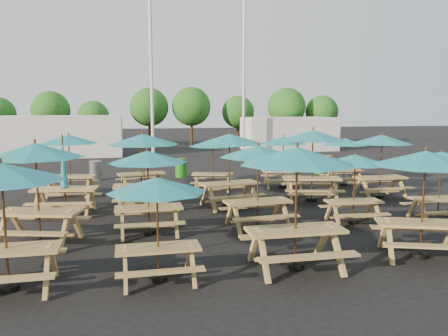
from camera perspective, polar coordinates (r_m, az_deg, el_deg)
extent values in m
plane|color=black|center=(14.97, 1.20, -4.94)|extent=(120.00, 120.00, 0.00)
cube|color=#A7824A|center=(8.92, -26.53, -9.55)|extent=(1.86, 0.74, 0.06)
cube|color=#A7824A|center=(9.64, -25.44, -10.07)|extent=(1.86, 0.27, 0.04)
cylinder|color=black|center=(9.15, -26.26, -13.81)|extent=(0.37, 0.37, 0.10)
cylinder|color=brown|center=(8.81, -26.70, -6.92)|extent=(0.05, 0.05, 2.37)
cone|color=teal|center=(8.63, -27.10, -0.48)|extent=(2.20, 2.20, 0.33)
cube|color=#A7824A|center=(11.51, -23.03, -5.34)|extent=(2.10, 1.27, 0.07)
cube|color=#A7824A|center=(10.97, -24.64, -7.76)|extent=(1.96, 0.80, 0.04)
cube|color=#A7824A|center=(12.21, -21.42, -6.05)|extent=(1.96, 0.80, 0.04)
cylinder|color=black|center=(11.70, -22.83, -8.93)|extent=(0.39, 0.39, 0.11)
cylinder|color=brown|center=(11.42, -23.14, -3.15)|extent=(0.05, 0.05, 2.51)
cone|color=teal|center=(11.28, -23.43, 2.14)|extent=(2.86, 2.86, 0.35)
cube|color=#A7824A|center=(14.49, -20.09, -2.58)|extent=(2.04, 1.00, 0.07)
cube|color=#A7824A|center=(13.87, -20.80, -4.40)|extent=(1.98, 0.51, 0.04)
cube|color=#A7824A|center=(15.23, -19.33, -3.27)|extent=(1.98, 0.51, 0.04)
cylinder|color=black|center=(14.64, -19.95, -5.49)|extent=(0.39, 0.39, 0.11)
cylinder|color=brown|center=(14.42, -20.17, -0.83)|extent=(0.05, 0.05, 2.51)
cone|color=teal|center=(14.36, -20.25, 0.89)|extent=(0.24, 0.24, 1.64)
cube|color=#A7824A|center=(17.47, -19.44, -1.03)|extent=(1.92, 0.99, 0.06)
cube|color=#A7824A|center=(16.88, -20.03, -2.37)|extent=(1.85, 0.54, 0.04)
cube|color=#A7824A|center=(18.15, -18.80, -1.63)|extent=(1.85, 0.54, 0.04)
cylinder|color=black|center=(17.58, -19.33, -3.30)|extent=(0.37, 0.37, 0.10)
cylinder|color=brown|center=(17.41, -19.50, 0.33)|extent=(0.04, 0.04, 2.34)
cone|color=teal|center=(17.32, -19.65, 3.57)|extent=(2.47, 2.47, 0.33)
cube|color=#A7824A|center=(8.55, -8.59, -10.29)|extent=(1.61, 0.64, 0.05)
cube|color=#A7824A|center=(8.08, -8.24, -13.29)|extent=(1.60, 0.24, 0.04)
cube|color=#A7824A|center=(9.18, -8.83, -10.69)|extent=(1.60, 0.24, 0.04)
cylinder|color=black|center=(8.76, -8.51, -14.10)|extent=(0.32, 0.32, 0.09)
cylinder|color=brown|center=(8.44, -8.64, -7.94)|extent=(0.04, 0.04, 2.04)
cone|color=teal|center=(8.25, -8.77, -2.17)|extent=(1.91, 1.91, 0.28)
cube|color=#A7824A|center=(11.64, -9.81, -5.12)|extent=(1.75, 0.69, 0.06)
cube|color=#A7824A|center=(11.08, -9.62, -7.27)|extent=(1.75, 0.25, 0.04)
cube|color=#A7824A|center=(12.33, -9.91, -5.74)|extent=(1.75, 0.25, 0.04)
cylinder|color=black|center=(11.81, -9.73, -8.29)|extent=(0.35, 0.35, 0.10)
cylinder|color=brown|center=(11.56, -9.85, -3.19)|extent=(0.04, 0.04, 2.24)
cone|color=teal|center=(11.42, -9.96, 1.46)|extent=(2.07, 2.07, 0.31)
cube|color=#A7824A|center=(14.43, -10.39, -2.27)|extent=(1.98, 0.80, 0.07)
cube|color=#A7824A|center=(13.78, -10.32, -4.09)|extent=(1.97, 0.31, 0.04)
cube|color=#A7824A|center=(15.19, -10.39, -2.98)|extent=(1.97, 0.31, 0.04)
cylinder|color=black|center=(14.58, -10.32, -5.19)|extent=(0.39, 0.39, 0.11)
cylinder|color=brown|center=(14.36, -10.43, -0.51)|extent=(0.05, 0.05, 2.51)
cone|color=teal|center=(14.25, -10.54, 3.71)|extent=(2.36, 2.36, 0.35)
cube|color=#A7824A|center=(17.56, -10.74, -0.72)|extent=(1.90, 1.03, 0.06)
cube|color=#A7824A|center=(16.97, -10.24, -1.99)|extent=(1.82, 0.59, 0.04)
cube|color=#A7824A|center=(18.24, -11.16, -1.34)|extent=(1.82, 0.59, 0.04)
cylinder|color=black|center=(17.68, -10.69, -2.94)|extent=(0.36, 0.36, 0.10)
cylinder|color=brown|center=(17.51, -10.78, 0.61)|extent=(0.04, 0.04, 2.30)
cone|color=teal|center=(17.41, -10.86, 3.78)|extent=(2.49, 2.49, 0.32)
cube|color=#A7824A|center=(9.16, 9.32, -7.99)|extent=(2.01, 0.79, 0.07)
cube|color=#A7824A|center=(8.60, 11.05, -11.32)|extent=(2.00, 0.29, 0.04)
cube|color=#A7824A|center=(9.91, 7.74, -8.68)|extent=(2.00, 0.29, 0.04)
cylinder|color=black|center=(9.39, 9.21, -12.50)|extent=(0.40, 0.40, 0.11)
cylinder|color=brown|center=(9.04, 9.38, -5.21)|extent=(0.05, 0.05, 2.56)
cone|color=teal|center=(8.87, 9.53, 1.60)|extent=(2.37, 2.37, 0.36)
cube|color=#A7824A|center=(12.11, 4.43, -4.38)|extent=(1.88, 0.86, 0.06)
cube|color=#A7824A|center=(11.58, 5.62, -6.46)|extent=(1.84, 0.41, 0.04)
cube|color=#A7824A|center=(12.78, 3.32, -5.07)|extent=(1.84, 0.41, 0.04)
cylinder|color=black|center=(12.28, 4.39, -7.57)|extent=(0.36, 0.36, 0.10)
cylinder|color=brown|center=(12.03, 4.45, -2.45)|extent=(0.04, 0.04, 2.33)
cone|color=teal|center=(11.90, 4.50, 2.21)|extent=(2.32, 2.32, 0.32)
cube|color=#A7824A|center=(14.66, 0.70, -2.01)|extent=(2.06, 1.12, 0.07)
cube|color=#A7824A|center=(14.08, 1.88, -3.72)|extent=(1.97, 0.65, 0.04)
cube|color=#A7824A|center=(15.37, -0.38, -2.75)|extent=(1.97, 0.65, 0.04)
cylinder|color=black|center=(14.81, 0.70, -4.86)|extent=(0.39, 0.39, 0.11)
cylinder|color=brown|center=(14.60, 0.70, -0.29)|extent=(0.05, 0.05, 2.49)
cone|color=teal|center=(14.49, 0.71, 3.83)|extent=(2.70, 2.70, 0.35)
cube|color=#A7824A|center=(17.57, -1.50, -0.79)|extent=(1.76, 1.04, 0.05)
cube|color=#A7824A|center=(17.02, -1.65, -1.98)|extent=(1.65, 0.64, 0.04)
cube|color=#A7824A|center=(18.21, -1.35, -1.33)|extent=(1.65, 0.64, 0.04)
cylinder|color=black|center=(17.68, -1.49, -2.81)|extent=(0.33, 0.33, 0.09)
cylinder|color=brown|center=(17.52, -1.50, 0.42)|extent=(0.04, 0.04, 2.11)
cone|color=teal|center=(17.43, -1.51, 3.32)|extent=(2.37, 2.37, 0.29)
cube|color=#A7824A|center=(10.66, 24.42, -6.60)|extent=(2.03, 1.32, 0.06)
cube|color=#A7824A|center=(10.10, 25.47, -9.22)|extent=(1.87, 0.88, 0.04)
cube|color=#A7824A|center=(11.37, 23.33, -7.24)|extent=(1.87, 0.88, 0.04)
cylinder|color=black|center=(10.85, 24.20, -10.31)|extent=(0.38, 0.38, 0.10)
cylinder|color=brown|center=(10.56, 24.55, -4.34)|extent=(0.05, 0.05, 2.41)
cone|color=teal|center=(10.41, 24.87, 1.15)|extent=(2.84, 2.84, 0.34)
cube|color=#A7824A|center=(13.10, 16.57, -4.19)|extent=(1.62, 0.72, 0.05)
cube|color=#A7824A|center=(12.64, 17.62, -5.85)|extent=(1.60, 0.33, 0.04)
cube|color=#A7824A|center=(13.67, 15.51, -4.75)|extent=(1.60, 0.33, 0.04)
cylinder|color=black|center=(13.23, 16.46, -6.77)|extent=(0.32, 0.32, 0.09)
cylinder|color=brown|center=(13.03, 16.63, -2.63)|extent=(0.04, 0.04, 2.03)
cone|color=teal|center=(12.91, 16.78, 1.10)|extent=(1.99, 1.99, 0.28)
cube|color=#A7824A|center=(15.87, 11.40, -1.32)|extent=(2.14, 1.24, 0.07)
cube|color=#A7824A|center=(15.21, 11.83, -2.97)|extent=(2.02, 0.75, 0.04)
cube|color=#A7824A|center=(16.64, 10.95, -2.03)|extent=(2.02, 0.75, 0.04)
cylinder|color=black|center=(16.01, 11.33, -4.05)|extent=(0.40, 0.40, 0.11)
cylinder|color=brown|center=(15.80, 11.45, 0.32)|extent=(0.05, 0.05, 2.57)
cone|color=teal|center=(15.70, 11.55, 4.24)|extent=(2.86, 2.86, 0.36)
cube|color=#A7824A|center=(18.37, 7.69, -0.42)|extent=(1.79, 0.96, 0.06)
cube|color=#A7824A|center=(17.81, 7.98, -1.58)|extent=(1.71, 0.55, 0.04)
cube|color=#A7824A|center=(19.02, 7.39, -0.97)|extent=(1.71, 0.55, 0.04)
cylinder|color=black|center=(18.48, 7.65, -2.41)|extent=(0.34, 0.34, 0.09)
cylinder|color=brown|center=(18.32, 7.71, 0.77)|extent=(0.04, 0.04, 2.16)
cone|color=teal|center=(18.23, 7.76, 3.62)|extent=(2.33, 2.33, 0.30)
cube|color=#A7824A|center=(14.32, 26.25, -3.60)|extent=(1.67, 0.76, 0.05)
cube|color=#A7824A|center=(14.86, 24.91, -4.16)|extent=(1.64, 0.35, 0.04)
cylinder|color=black|center=(14.45, 26.10, -6.02)|extent=(0.33, 0.33, 0.09)
cylinder|color=brown|center=(14.26, 26.34, -2.14)|extent=(0.04, 0.04, 2.08)
cone|color=teal|center=(14.15, 26.55, 1.37)|extent=(2.06, 2.06, 0.29)
cube|color=#A7824A|center=(17.15, 19.73, -1.17)|extent=(1.87, 0.75, 0.06)
cube|color=#A7824A|center=(16.63, 20.87, -2.54)|extent=(1.86, 0.29, 0.04)
cube|color=#A7824A|center=(17.78, 18.57, -1.79)|extent=(1.86, 0.29, 0.04)
cylinder|color=black|center=(17.27, 19.62, -3.50)|extent=(0.37, 0.37, 0.10)
cylinder|color=brown|center=(17.09, 19.79, 0.23)|extent=(0.05, 0.05, 2.37)
cone|color=teal|center=(17.00, 19.95, 3.57)|extent=(2.22, 2.22, 0.33)
cube|color=#A7824A|center=(19.46, 15.42, -0.28)|extent=(1.64, 0.71, 0.05)
cube|color=#A7824A|center=(18.99, 16.29, -1.29)|extent=(1.62, 0.31, 0.04)
cube|color=#A7824A|center=(20.00, 14.54, -0.79)|extent=(1.62, 0.31, 0.04)
cylinder|color=black|center=(19.55, 15.36, -2.07)|extent=(0.32, 0.32, 0.09)
cylinder|color=brown|center=(19.41, 15.46, 0.79)|extent=(0.04, 0.04, 2.06)
cone|color=teal|center=(19.33, 15.55, 3.34)|extent=(1.99, 1.99, 0.29)
cylinder|color=gray|center=(21.00, -16.43, -0.34)|extent=(0.56, 0.56, 0.89)
cylinder|color=#1A8117|center=(21.18, -5.63, 0.01)|extent=(0.56, 0.56, 0.89)
cylinder|color=#C53C0B|center=(23.15, 13.31, 0.50)|extent=(0.56, 0.56, 0.89)
cylinder|color=#1A8117|center=(22.76, 12.46, 0.41)|extent=(0.56, 0.56, 0.89)
cylinder|color=silver|center=(28.38, -9.48, 13.15)|extent=(0.20, 0.20, 12.00)
cylinder|color=silver|center=(31.33, 2.61, 12.72)|extent=(0.20, 0.20, 12.00)
cube|color=silver|center=(32.61, -20.24, 3.97)|extent=(8.00, 4.00, 2.80)
cube|color=silver|center=(35.49, 8.40, 4.47)|extent=(7.00, 4.00, 2.60)
cylinder|color=#382314|center=(40.96, -27.22, 3.65)|extent=(0.24, 0.24, 1.92)
cylinder|color=#382314|center=(38.72, -21.55, 3.94)|extent=(0.24, 0.24, 2.14)
sphere|color=#1E5919|center=(38.65, -21.70, 7.03)|extent=(3.11, 3.11, 3.11)
cylinder|color=#382314|center=(38.07, -16.60, 3.84)|extent=(0.24, 0.24, 1.78)
sphere|color=#1E5919|center=(38.00, -16.70, 6.46)|extent=(2.59, 2.59, 2.59)
cylinder|color=#382314|center=(39.02, -9.67, 4.53)|extent=(0.24, 0.24, 2.31)
sphere|color=#1E5919|center=(38.96, -9.75, 7.84)|extent=(3.36, 3.36, 3.36)
cylinder|color=#382314|center=(38.88, -4.24, 4.63)|extent=(0.24, 0.24, 2.35)
sphere|color=#1E5919|center=(38.83, -4.28, 8.01)|extent=(3.41, 3.41, 3.41)
cylinder|color=#382314|center=(40.11, 1.83, 4.51)|extent=(0.24, 0.24, 2.02)
sphere|color=#1E5919|center=(40.05, 1.84, 7.33)|extent=(2.94, 2.94, 2.94)
cylinder|color=#382314|center=(39.57, 8.12, 4.61)|extent=(0.24, 0.24, 2.32)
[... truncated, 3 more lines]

